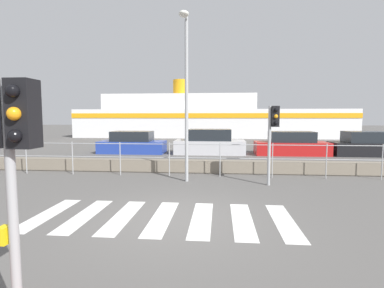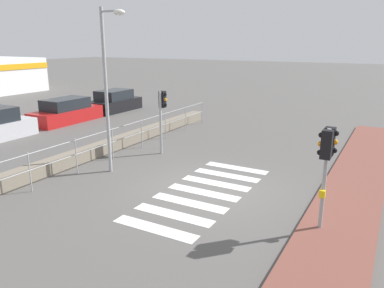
{
  "view_description": "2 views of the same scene",
  "coord_description": "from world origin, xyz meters",
  "px_view_note": "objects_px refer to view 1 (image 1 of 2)",
  "views": [
    {
      "loc": [
        0.95,
        -6.49,
        2.26
      ],
      "look_at": [
        0.16,
        2.0,
        1.5
      ],
      "focal_mm": 28.0,
      "sensor_mm": 36.0,
      "label": 1
    },
    {
      "loc": [
        -10.1,
        -5.0,
        4.59
      ],
      "look_at": [
        0.72,
        1.0,
        1.2
      ],
      "focal_mm": 35.0,
      "sensor_mm": 36.0,
      "label": 2
    }
  ],
  "objects_px": {
    "streetlamp": "(186,79)",
    "parked_car_blue": "(132,144)",
    "parked_car_red": "(291,145)",
    "traffic_light_near": "(9,138)",
    "traffic_light_far": "(273,127)",
    "ferry_boat": "(205,119)",
    "parked_car_black": "(365,145)",
    "parked_car_silver": "(210,143)"
  },
  "relations": [
    {
      "from": "streetlamp",
      "to": "parked_car_blue",
      "type": "xyz_separation_m",
      "value": [
        -4.36,
        8.28,
        -2.96
      ]
    },
    {
      "from": "streetlamp",
      "to": "parked_car_silver",
      "type": "height_order",
      "value": "streetlamp"
    },
    {
      "from": "parked_car_silver",
      "to": "parked_car_blue",
      "type": "bearing_deg",
      "value": -180.0
    },
    {
      "from": "ferry_boat",
      "to": "parked_car_red",
      "type": "height_order",
      "value": "ferry_boat"
    },
    {
      "from": "streetlamp",
      "to": "ferry_boat",
      "type": "bearing_deg",
      "value": 91.22
    },
    {
      "from": "traffic_light_far",
      "to": "parked_car_red",
      "type": "height_order",
      "value": "traffic_light_far"
    },
    {
      "from": "traffic_light_near",
      "to": "traffic_light_far",
      "type": "relative_size",
      "value": 1.0
    },
    {
      "from": "traffic_light_far",
      "to": "ferry_boat",
      "type": "xyz_separation_m",
      "value": [
        -3.43,
        25.4,
        0.13
      ]
    },
    {
      "from": "ferry_boat",
      "to": "parked_car_blue",
      "type": "xyz_separation_m",
      "value": [
        -3.82,
        -16.92,
        -1.48
      ]
    },
    {
      "from": "traffic_light_far",
      "to": "streetlamp",
      "type": "bearing_deg",
      "value": 175.98
    },
    {
      "from": "streetlamp",
      "to": "parked_car_black",
      "type": "distance_m",
      "value": 13.13
    },
    {
      "from": "traffic_light_near",
      "to": "parked_car_black",
      "type": "distance_m",
      "value": 19.05
    },
    {
      "from": "parked_car_blue",
      "to": "parked_car_silver",
      "type": "height_order",
      "value": "parked_car_silver"
    },
    {
      "from": "traffic_light_near",
      "to": "parked_car_red",
      "type": "distance_m",
      "value": 17.01
    },
    {
      "from": "streetlamp",
      "to": "parked_car_silver",
      "type": "bearing_deg",
      "value": 86.18
    },
    {
      "from": "ferry_boat",
      "to": "parked_car_red",
      "type": "relative_size",
      "value": 7.08
    },
    {
      "from": "streetlamp",
      "to": "traffic_light_far",
      "type": "bearing_deg",
      "value": -4.02
    },
    {
      "from": "traffic_light_near",
      "to": "streetlamp",
      "type": "height_order",
      "value": "streetlamp"
    },
    {
      "from": "ferry_boat",
      "to": "streetlamp",
      "type": "bearing_deg",
      "value": -88.78
    },
    {
      "from": "parked_car_red",
      "to": "traffic_light_near",
      "type": "bearing_deg",
      "value": -112.28
    },
    {
      "from": "parked_car_red",
      "to": "streetlamp",
      "type": "bearing_deg",
      "value": -123.47
    },
    {
      "from": "parked_car_red",
      "to": "parked_car_black",
      "type": "distance_m",
      "value": 4.29
    },
    {
      "from": "traffic_light_near",
      "to": "parked_car_silver",
      "type": "bearing_deg",
      "value": 84.51
    },
    {
      "from": "traffic_light_far",
      "to": "ferry_boat",
      "type": "relative_size",
      "value": 0.09
    },
    {
      "from": "traffic_light_far",
      "to": "traffic_light_near",
      "type": "bearing_deg",
      "value": -118.11
    },
    {
      "from": "traffic_light_near",
      "to": "ferry_boat",
      "type": "height_order",
      "value": "ferry_boat"
    },
    {
      "from": "streetlamp",
      "to": "parked_car_blue",
      "type": "height_order",
      "value": "streetlamp"
    },
    {
      "from": "traffic_light_far",
      "to": "parked_car_black",
      "type": "bearing_deg",
      "value": 51.0
    },
    {
      "from": "streetlamp",
      "to": "parked_car_blue",
      "type": "relative_size",
      "value": 1.39
    },
    {
      "from": "streetlamp",
      "to": "parked_car_red",
      "type": "xyz_separation_m",
      "value": [
        5.47,
        8.28,
        -2.95
      ]
    },
    {
      "from": "traffic_light_far",
      "to": "parked_car_silver",
      "type": "distance_m",
      "value": 8.89
    },
    {
      "from": "ferry_boat",
      "to": "traffic_light_far",
      "type": "bearing_deg",
      "value": -82.3
    },
    {
      "from": "parked_car_red",
      "to": "parked_car_black",
      "type": "xyz_separation_m",
      "value": [
        4.29,
        0.0,
        0.01
      ]
    },
    {
      "from": "streetlamp",
      "to": "parked_car_red",
      "type": "relative_size",
      "value": 1.32
    },
    {
      "from": "streetlamp",
      "to": "ferry_boat",
      "type": "height_order",
      "value": "ferry_boat"
    },
    {
      "from": "traffic_light_near",
      "to": "parked_car_black",
      "type": "bearing_deg",
      "value": 55.66
    },
    {
      "from": "traffic_light_far",
      "to": "parked_car_blue",
      "type": "relative_size",
      "value": 0.64
    },
    {
      "from": "streetlamp",
      "to": "parked_car_black",
      "type": "height_order",
      "value": "streetlamp"
    },
    {
      "from": "traffic_light_near",
      "to": "parked_car_black",
      "type": "height_order",
      "value": "traffic_light_near"
    },
    {
      "from": "traffic_light_near",
      "to": "traffic_light_far",
      "type": "bearing_deg",
      "value": 61.89
    },
    {
      "from": "streetlamp",
      "to": "traffic_light_near",
      "type": "bearing_deg",
      "value": -97.33
    },
    {
      "from": "parked_car_silver",
      "to": "parked_car_red",
      "type": "bearing_deg",
      "value": -0.0
    }
  ]
}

